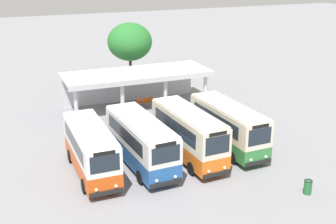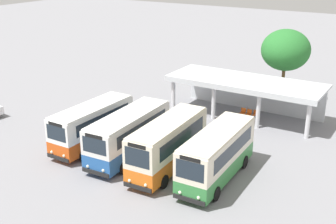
{
  "view_description": "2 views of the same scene",
  "coord_description": "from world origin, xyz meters",
  "px_view_note": "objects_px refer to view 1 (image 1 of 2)",
  "views": [
    {
      "loc": [
        -11.85,
        -23.92,
        13.45
      ],
      "look_at": [
        0.74,
        6.45,
        1.93
      ],
      "focal_mm": 47.08,
      "sensor_mm": 36.0,
      "label": 1
    },
    {
      "loc": [
        14.46,
        -21.01,
        14.04
      ],
      "look_at": [
        -2.65,
        6.75,
        2.06
      ],
      "focal_mm": 46.82,
      "sensor_mm": 36.0,
      "label": 2
    }
  ],
  "objects_px": {
    "litter_bin_apron": "(308,187)",
    "waiting_chair_second_from_end": "(145,101)",
    "waiting_chair_middle_seat": "(151,100)",
    "city_bus_second_in_row": "(141,140)",
    "city_bus_fourth_amber": "(228,125)",
    "waiting_chair_end_by_column": "(139,102)",
    "city_bus_middle_cream": "(188,133)",
    "city_bus_nearest_orange": "(91,149)"
  },
  "relations": [
    {
      "from": "waiting_chair_end_by_column",
      "to": "waiting_chair_middle_seat",
      "type": "distance_m",
      "value": 1.15
    },
    {
      "from": "litter_bin_apron",
      "to": "city_bus_middle_cream",
      "type": "bearing_deg",
      "value": 121.67
    },
    {
      "from": "city_bus_fourth_amber",
      "to": "waiting_chair_end_by_column",
      "type": "xyz_separation_m",
      "value": [
        -2.92,
        11.57,
        -1.32
      ]
    },
    {
      "from": "city_bus_middle_cream",
      "to": "litter_bin_apron",
      "type": "relative_size",
      "value": 8.84
    },
    {
      "from": "city_bus_nearest_orange",
      "to": "waiting_chair_second_from_end",
      "type": "distance_m",
      "value": 14.22
    },
    {
      "from": "city_bus_middle_cream",
      "to": "litter_bin_apron",
      "type": "bearing_deg",
      "value": -58.33
    },
    {
      "from": "waiting_chair_second_from_end",
      "to": "waiting_chair_middle_seat",
      "type": "xyz_separation_m",
      "value": [
        0.58,
        0.11,
        0.0
      ]
    },
    {
      "from": "city_bus_middle_cream",
      "to": "city_bus_nearest_orange",
      "type": "bearing_deg",
      "value": 178.13
    },
    {
      "from": "city_bus_second_in_row",
      "to": "waiting_chair_middle_seat",
      "type": "relative_size",
      "value": 9.48
    },
    {
      "from": "waiting_chair_end_by_column",
      "to": "waiting_chair_middle_seat",
      "type": "height_order",
      "value": "same"
    },
    {
      "from": "city_bus_nearest_orange",
      "to": "city_bus_second_in_row",
      "type": "xyz_separation_m",
      "value": [
        3.43,
        -0.02,
        0.02
      ]
    },
    {
      "from": "waiting_chair_middle_seat",
      "to": "litter_bin_apron",
      "type": "height_order",
      "value": "litter_bin_apron"
    },
    {
      "from": "city_bus_second_in_row",
      "to": "waiting_chair_middle_seat",
      "type": "distance_m",
      "value": 12.98
    },
    {
      "from": "city_bus_middle_cream",
      "to": "waiting_chair_second_from_end",
      "type": "distance_m",
      "value": 12.09
    },
    {
      "from": "litter_bin_apron",
      "to": "waiting_chair_second_from_end",
      "type": "bearing_deg",
      "value": 100.14
    },
    {
      "from": "city_bus_fourth_amber",
      "to": "litter_bin_apron",
      "type": "height_order",
      "value": "city_bus_fourth_amber"
    },
    {
      "from": "city_bus_nearest_orange",
      "to": "litter_bin_apron",
      "type": "xyz_separation_m",
      "value": [
        11.38,
        -7.57,
        -1.35
      ]
    },
    {
      "from": "waiting_chair_second_from_end",
      "to": "waiting_chair_middle_seat",
      "type": "bearing_deg",
      "value": 11.1
    },
    {
      "from": "litter_bin_apron",
      "to": "city_bus_second_in_row",
      "type": "bearing_deg",
      "value": 136.52
    },
    {
      "from": "waiting_chair_middle_seat",
      "to": "city_bus_middle_cream",
      "type": "bearing_deg",
      "value": -97.79
    },
    {
      "from": "city_bus_nearest_orange",
      "to": "city_bus_fourth_amber",
      "type": "xyz_separation_m",
      "value": [
        10.27,
        0.2,
        0.04
      ]
    },
    {
      "from": "city_bus_nearest_orange",
      "to": "waiting_chair_second_from_end",
      "type": "height_order",
      "value": "city_bus_nearest_orange"
    },
    {
      "from": "waiting_chair_end_by_column",
      "to": "litter_bin_apron",
      "type": "height_order",
      "value": "litter_bin_apron"
    },
    {
      "from": "city_bus_second_in_row",
      "to": "waiting_chair_second_from_end",
      "type": "relative_size",
      "value": 9.48
    },
    {
      "from": "city_bus_second_in_row",
      "to": "litter_bin_apron",
      "type": "bearing_deg",
      "value": -43.48
    },
    {
      "from": "city_bus_nearest_orange",
      "to": "city_bus_second_in_row",
      "type": "bearing_deg",
      "value": -0.4
    },
    {
      "from": "waiting_chair_middle_seat",
      "to": "city_bus_nearest_orange",
      "type": "bearing_deg",
      "value": -125.65
    },
    {
      "from": "waiting_chair_second_from_end",
      "to": "litter_bin_apron",
      "type": "bearing_deg",
      "value": -79.86
    },
    {
      "from": "waiting_chair_second_from_end",
      "to": "waiting_chair_middle_seat",
      "type": "distance_m",
      "value": 0.59
    },
    {
      "from": "city_bus_fourth_amber",
      "to": "waiting_chair_second_from_end",
      "type": "bearing_deg",
      "value": 101.49
    },
    {
      "from": "waiting_chair_middle_seat",
      "to": "city_bus_fourth_amber",
      "type": "bearing_deg",
      "value": -81.36
    },
    {
      "from": "waiting_chair_end_by_column",
      "to": "waiting_chair_second_from_end",
      "type": "height_order",
      "value": "same"
    },
    {
      "from": "waiting_chair_end_by_column",
      "to": "waiting_chair_middle_seat",
      "type": "xyz_separation_m",
      "value": [
        1.15,
        0.08,
        0.0
      ]
    },
    {
      "from": "city_bus_middle_cream",
      "to": "waiting_chair_middle_seat",
      "type": "distance_m",
      "value": 12.27
    },
    {
      "from": "waiting_chair_end_by_column",
      "to": "litter_bin_apron",
      "type": "xyz_separation_m",
      "value": [
        4.03,
        -19.34,
        -0.07
      ]
    },
    {
      "from": "city_bus_middle_cream",
      "to": "waiting_chair_end_by_column",
      "type": "bearing_deg",
      "value": 87.6
    },
    {
      "from": "city_bus_nearest_orange",
      "to": "waiting_chair_middle_seat",
      "type": "height_order",
      "value": "city_bus_nearest_orange"
    },
    {
      "from": "city_bus_second_in_row",
      "to": "city_bus_fourth_amber",
      "type": "relative_size",
      "value": 1.02
    },
    {
      "from": "city_bus_second_in_row",
      "to": "waiting_chair_end_by_column",
      "type": "xyz_separation_m",
      "value": [
        3.93,
        11.79,
        -1.3
      ]
    },
    {
      "from": "city_bus_nearest_orange",
      "to": "litter_bin_apron",
      "type": "relative_size",
      "value": 8.38
    },
    {
      "from": "city_bus_fourth_amber",
      "to": "waiting_chair_middle_seat",
      "type": "bearing_deg",
      "value": 98.64
    },
    {
      "from": "city_bus_nearest_orange",
      "to": "city_bus_middle_cream",
      "type": "distance_m",
      "value": 6.85
    }
  ]
}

